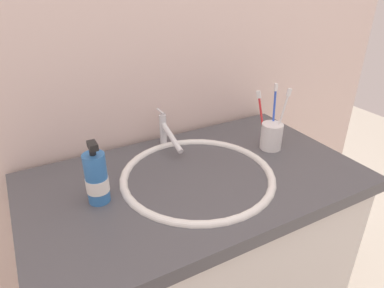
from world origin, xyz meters
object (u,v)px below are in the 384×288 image
(toothbrush_cup, at_px, (271,136))
(faucet, at_px, (166,132))
(toothbrush_blue, at_px, (274,111))
(toothbrush_white, at_px, (282,115))
(soap_dispenser, at_px, (97,179))
(toothbrush_red, at_px, (261,115))

(toothbrush_cup, bearing_deg, faucet, 149.42)
(faucet, bearing_deg, toothbrush_cup, -30.58)
(faucet, distance_m, toothbrush_blue, 0.36)
(faucet, bearing_deg, toothbrush_white, -30.36)
(toothbrush_white, bearing_deg, faucet, 149.64)
(toothbrush_blue, bearing_deg, faucet, 154.25)
(faucet, height_order, soap_dispenser, soap_dispenser)
(toothbrush_cup, relative_size, toothbrush_white, 0.43)
(toothbrush_red, height_order, toothbrush_blue, toothbrush_blue)
(toothbrush_red, bearing_deg, toothbrush_cup, -64.82)
(soap_dispenser, bearing_deg, toothbrush_cup, 1.19)
(toothbrush_cup, distance_m, soap_dispenser, 0.58)
(toothbrush_red, height_order, soap_dispenser, toothbrush_red)
(toothbrush_blue, height_order, soap_dispenser, toothbrush_blue)
(toothbrush_cup, xyz_separation_m, soap_dispenser, (-0.58, -0.01, 0.02))
(faucet, relative_size, toothbrush_blue, 0.85)
(toothbrush_red, distance_m, soap_dispenser, 0.57)
(toothbrush_red, xyz_separation_m, toothbrush_blue, (0.04, -0.02, 0.01))
(toothbrush_red, relative_size, soap_dispenser, 1.06)
(toothbrush_white, height_order, soap_dispenser, toothbrush_white)
(toothbrush_cup, bearing_deg, toothbrush_red, 115.18)
(toothbrush_white, xyz_separation_m, toothbrush_red, (-0.04, 0.05, -0.01))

